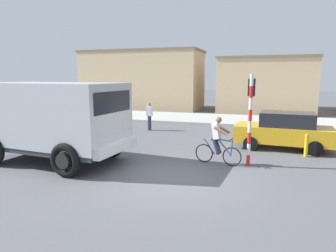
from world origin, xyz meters
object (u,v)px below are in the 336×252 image
cyclist (218,141)px  pedestrian_near_kerb (149,116)px  traffic_light_pole (251,107)px  bollard_far (302,139)px  bollard_near (306,146)px  car_red_near (284,130)px  truck_foreground (53,117)px

cyclist → pedestrian_near_kerb: size_ratio=1.06×
traffic_light_pole → bollard_far: 4.20m
traffic_light_pole → bollard_near: traffic_light_pole is taller
pedestrian_near_kerb → bollard_far: (7.99, -2.24, -0.40)m
bollard_near → pedestrian_near_kerb: bearing=155.5°
car_red_near → bollard_far: car_red_near is taller
traffic_light_pole → bollard_near: bearing=41.7°
traffic_light_pole → truck_foreground: bearing=-166.1°
bollard_far → truck_foreground: bearing=-151.0°
traffic_light_pole → car_red_near: (1.30, 3.02, -1.25)m
car_red_near → traffic_light_pole: bearing=-113.2°
car_red_near → cyclist: bearing=-126.4°
truck_foreground → bollard_far: size_ratio=6.23×
cyclist → truck_foreground: bearing=-165.4°
truck_foreground → car_red_near: size_ratio=1.37×
truck_foreground → bollard_near: size_ratio=6.23×
pedestrian_near_kerb → truck_foreground: bearing=-97.4°
car_red_near → bollard_near: size_ratio=4.55×
traffic_light_pole → bollard_near: 3.23m
truck_foreground → cyclist: bearing=14.6°
car_red_near → pedestrian_near_kerb: 7.62m
traffic_light_pole → pedestrian_near_kerb: bearing=137.0°
truck_foreground → bollard_near: (8.92, 3.55, -1.22)m
truck_foreground → pedestrian_near_kerb: size_ratio=3.46×
cyclist → bollard_far: 4.70m
truck_foreground → cyclist: size_ratio=3.26×
cyclist → car_red_near: bearing=53.6°
car_red_near → bollard_near: 1.45m
pedestrian_near_kerb → car_red_near: bearing=-19.0°
truck_foreground → bollard_far: bearing=29.0°
pedestrian_near_kerb → traffic_light_pole: bearing=-43.0°
traffic_light_pole → pedestrian_near_kerb: (-5.90, 5.50, -1.22)m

